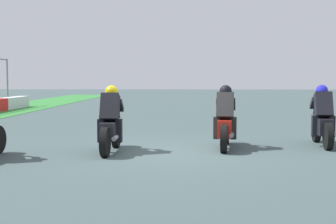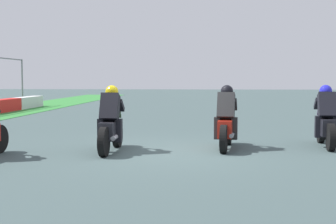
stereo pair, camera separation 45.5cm
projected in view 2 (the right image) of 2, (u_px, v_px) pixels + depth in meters
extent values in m
plane|color=#3D4F4F|center=(169.00, 152.00, 10.48)|extent=(120.00, 120.00, 0.00)
cube|color=red|center=(3.00, 106.00, 22.68)|extent=(3.24, 0.60, 0.64)
cube|color=silver|center=(28.00, 102.00, 25.97)|extent=(3.24, 0.60, 0.64)
cylinder|color=slate|center=(22.00, 82.00, 28.46)|extent=(0.10, 0.10, 2.84)
cylinder|color=black|center=(321.00, 131.00, 11.95)|extent=(0.65, 0.19, 0.64)
cylinder|color=black|center=(331.00, 137.00, 10.57)|extent=(0.65, 0.19, 0.64)
cube|color=black|center=(326.00, 126.00, 11.25)|extent=(1.12, 0.41, 0.40)
ellipsoid|color=black|center=(325.00, 114.00, 11.33)|extent=(0.50, 0.34, 0.24)
cube|color=red|center=(330.00, 128.00, 10.75)|extent=(0.07, 0.16, 0.08)
cylinder|color=#A5A5AD|center=(335.00, 133.00, 10.89)|extent=(0.43, 0.14, 0.10)
cube|color=black|center=(327.00, 105.00, 11.11)|extent=(0.52, 0.44, 0.66)
sphere|color=#2222C9|center=(326.00, 91.00, 11.31)|extent=(0.32, 0.32, 0.30)
cube|color=slate|center=(323.00, 111.00, 11.72)|extent=(0.18, 0.27, 0.23)
cube|color=black|center=(318.00, 127.00, 11.16)|extent=(0.19, 0.15, 0.52)
cube|color=black|center=(335.00, 127.00, 11.10)|extent=(0.19, 0.15, 0.52)
cube|color=black|center=(317.00, 104.00, 11.52)|extent=(0.39, 0.13, 0.31)
cube|color=black|center=(332.00, 104.00, 11.46)|extent=(0.39, 0.13, 0.31)
cylinder|color=black|center=(228.00, 132.00, 11.64)|extent=(0.65, 0.22, 0.64)
cylinder|color=black|center=(224.00, 139.00, 10.28)|extent=(0.65, 0.22, 0.64)
cube|color=#AC2014|center=(226.00, 128.00, 10.95)|extent=(1.13, 0.46, 0.40)
ellipsoid|color=#AC2014|center=(227.00, 115.00, 11.02)|extent=(0.51, 0.36, 0.24)
cube|color=red|center=(224.00, 129.00, 10.45)|extent=(0.08, 0.17, 0.08)
cylinder|color=#A5A5AD|center=(232.00, 135.00, 10.58)|extent=(0.43, 0.15, 0.10)
cube|color=black|center=(226.00, 106.00, 10.81)|extent=(0.53, 0.46, 0.66)
sphere|color=black|center=(227.00, 91.00, 11.00)|extent=(0.34, 0.34, 0.30)
cube|color=#605094|center=(228.00, 112.00, 11.41)|extent=(0.19, 0.28, 0.23)
cube|color=black|center=(217.00, 128.00, 10.87)|extent=(0.20, 0.16, 0.52)
cube|color=black|center=(234.00, 128.00, 10.79)|extent=(0.20, 0.16, 0.52)
cube|color=black|center=(220.00, 104.00, 11.22)|extent=(0.39, 0.15, 0.31)
cube|color=black|center=(235.00, 104.00, 11.14)|extent=(0.39, 0.15, 0.31)
cylinder|color=black|center=(117.00, 134.00, 11.22)|extent=(0.64, 0.15, 0.64)
cylinder|color=black|center=(104.00, 142.00, 9.83)|extent=(0.64, 0.15, 0.64)
cube|color=#232329|center=(111.00, 130.00, 10.51)|extent=(1.11, 0.34, 0.40)
ellipsoid|color=#232329|center=(112.00, 116.00, 10.59)|extent=(0.49, 0.31, 0.24)
cube|color=red|center=(106.00, 131.00, 10.00)|extent=(0.06, 0.16, 0.08)
cylinder|color=#A5A5AD|center=(115.00, 137.00, 10.16)|extent=(0.42, 0.11, 0.10)
cube|color=black|center=(110.00, 107.00, 10.37)|extent=(0.49, 0.41, 0.66)
sphere|color=gold|center=(112.00, 92.00, 10.57)|extent=(0.31, 0.31, 0.30)
cube|color=#577A51|center=(116.00, 113.00, 10.98)|extent=(0.16, 0.26, 0.23)
cube|color=black|center=(101.00, 130.00, 10.41)|extent=(0.18, 0.14, 0.52)
cube|color=black|center=(119.00, 130.00, 10.37)|extent=(0.18, 0.14, 0.52)
cube|color=black|center=(106.00, 105.00, 10.77)|extent=(0.39, 0.11, 0.31)
cube|color=black|center=(121.00, 105.00, 10.73)|extent=(0.39, 0.11, 0.31)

